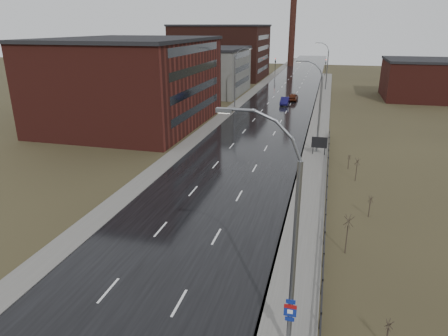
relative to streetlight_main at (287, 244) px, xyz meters
The scene contains 24 objects.
road 58.93m from the streetlight_main, 98.31° to the left, with size 14.00×300.00×0.06m, color black.
sidewalk_right 33.54m from the streetlight_main, 89.78° to the left, with size 3.20×180.00×0.18m, color #595651.
curb_right 33.57m from the streetlight_main, 92.42° to the left, with size 0.16×180.00×0.18m, color slate.
sidewalk_left 60.65m from the streetlight_main, 106.04° to the left, with size 2.40×260.00×0.12m, color #595651.
warehouse_near 52.13m from the streetlight_main, 124.42° to the left, with size 22.44×28.56×13.50m.
warehouse_mid 80.48m from the streetlight_main, 109.20° to the left, with size 16.32×20.40×10.50m.
warehouse_far 110.59m from the streetlight_main, 106.53° to the left, with size 26.52×24.48×15.50m.
building_right 82.95m from the streetlight_main, 74.74° to the left, with size 18.36×16.32×8.50m.
smokestack 149.01m from the streetlight_main, 95.58° to the left, with size 2.70×2.70×30.70m.
streetlight_main is the anchor object (origin of this frame).
streetlight_right_mid 34.01m from the streetlight_main, 89.95° to the left, with size 3.36×0.28×11.35m.
streetlight_left 62.15m from the streetlight_main, 105.08° to the left, with size 3.36×0.28×11.35m.
streetlight_right_far 88.01m from the streetlight_main, 89.98° to the left, with size 3.36×0.28×11.35m.
guardrail 17.27m from the streetlight_main, 83.61° to the left, with size 0.10×53.05×1.10m.
shrub_b 7.37m from the streetlight_main, 15.93° to the left, with size 0.41×0.43×1.70m.
shrub_c 11.58m from the streetlight_main, 71.98° to the left, with size 0.70×0.74×2.97m.
shrub_d 18.15m from the streetlight_main, 72.10° to the left, with size 0.46×0.48×1.92m.
shrub_e 25.83m from the streetlight_main, 79.41° to the left, with size 0.59×0.62×2.49m.
shrub_f 29.36m from the streetlight_main, 81.95° to the left, with size 0.40×0.42×1.66m.
billboard 32.96m from the streetlight_main, 88.90° to the left, with size 1.89×0.17×2.42m.
traffic_light_left 119.16m from the streetlight_main, 97.95° to the left, with size 0.58×2.73×5.30m.
traffic_light_right 118.01m from the streetlight_main, 90.23° to the left, with size 0.58×2.73×5.30m.
car_near 65.90m from the streetlight_main, 96.35° to the left, with size 1.61×4.63×1.53m, color #100C3F.
car_far 70.91m from the streetlight_main, 94.95° to the left, with size 1.90×4.72×1.61m, color #491A0C.
Camera 1 is at (9.69, -13.92, 15.30)m, focal length 32.00 mm.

